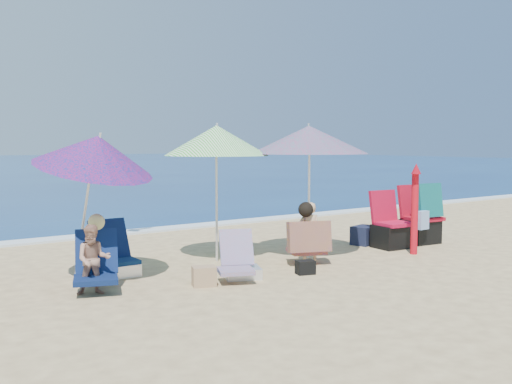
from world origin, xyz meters
TOP-DOWN VIEW (x-y plane):
  - ground at (0.00, 0.00)m, footprint 120.00×120.00m
  - foam at (0.00, 5.10)m, footprint 120.00×0.50m
  - umbrella_turquoise at (0.80, 1.14)m, footprint 1.90×1.90m
  - umbrella_striped at (-0.50, 1.74)m, footprint 1.77×1.77m
  - umbrella_blue at (-2.47, 1.40)m, footprint 1.94×1.97m
  - furled_umbrella at (2.38, 0.37)m, footprint 0.21×0.21m
  - chair_navy at (-2.11, 1.79)m, footprint 0.54×0.66m
  - chair_rainbow at (-0.84, 0.62)m, footprint 0.81×0.77m
  - camp_chair_left at (2.53, 0.99)m, footprint 0.62×0.63m
  - camp_chair_right at (3.31, 0.98)m, footprint 0.82×0.73m
  - person_center at (0.49, 0.77)m, footprint 0.75×0.69m
  - person_left at (-2.67, 1.00)m, footprint 0.74×0.84m
  - bag_black_a at (-2.50, 1.49)m, footprint 0.32×0.26m
  - bag_tan at (-1.43, 0.54)m, footprint 0.34×0.29m
  - bag_navy_b at (2.39, 1.48)m, footprint 0.50×0.42m
  - bag_black_b at (0.04, 0.31)m, footprint 0.29×0.23m

SIDE VIEW (x-z plane):
  - ground at x=0.00m, z-range 0.00..0.00m
  - foam at x=0.00m, z-range 0.00..0.04m
  - bag_black_b at x=0.04m, z-range 0.00..0.19m
  - bag_black_a at x=-2.50m, z-range 0.00..0.21m
  - bag_tan at x=-1.43m, z-range 0.00..0.25m
  - bag_navy_b at x=2.39m, z-range 0.00..0.33m
  - chair_rainbow at x=-0.84m, z-range -0.15..0.49m
  - chair_navy at x=-2.11m, z-range -0.17..0.57m
  - camp_chair_left at x=2.53m, z-range -0.20..0.78m
  - camp_chair_right at x=3.31m, z-range -0.15..0.94m
  - person_left at x=-2.67m, z-range -0.04..0.89m
  - person_center at x=0.49m, z-range -0.01..0.92m
  - furled_umbrella at x=2.38m, z-range 0.07..1.55m
  - umbrella_blue at x=-2.47m, z-range 0.65..2.70m
  - umbrella_striped at x=-0.50m, z-range 0.78..2.88m
  - umbrella_turquoise at x=0.80m, z-range 0.80..2.89m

